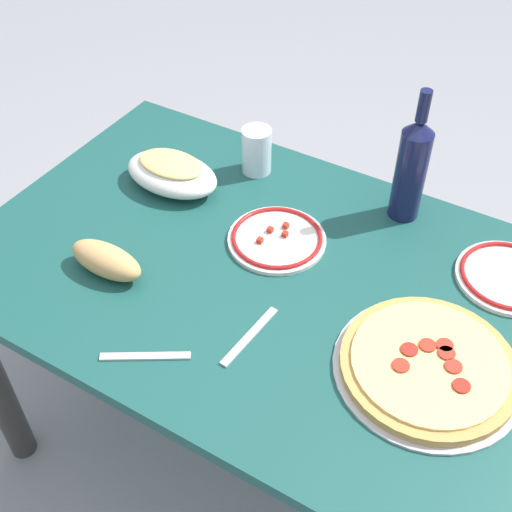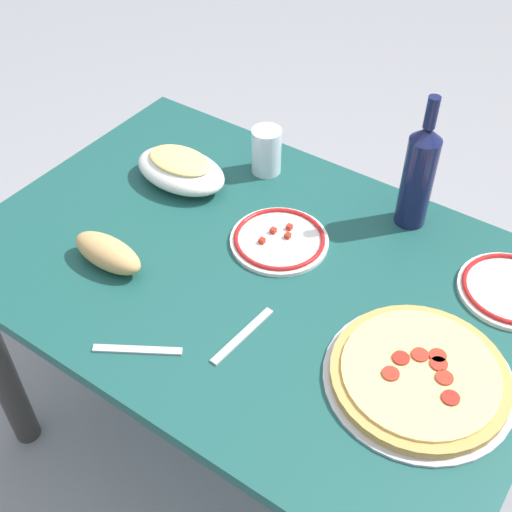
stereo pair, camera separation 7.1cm
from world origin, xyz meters
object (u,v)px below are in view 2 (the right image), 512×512
object	(u,v)px
pepperoni_pizza	(419,375)
baked_pasta_dish	(181,169)
dining_table	(256,304)
side_plate_near	(281,240)
water_glass	(266,151)
bread_loaf	(108,253)
side_plate_far	(511,289)
wine_bottle	(419,175)

from	to	relation	value
pepperoni_pizza	baked_pasta_dish	xyz separation A→B (m)	(0.73, -0.21, 0.03)
dining_table	side_plate_near	xyz separation A→B (m)	(-0.00, -0.09, 0.13)
water_glass	side_plate_near	bearing A→B (deg)	131.03
baked_pasta_dish	bread_loaf	size ratio (longest dim) A/B	1.37
water_glass	bread_loaf	world-z (taller)	water_glass
water_glass	bread_loaf	size ratio (longest dim) A/B	0.67
dining_table	side_plate_near	bearing A→B (deg)	-92.67
dining_table	side_plate_near	size ratio (longest dim) A/B	5.65
dining_table	side_plate_far	size ratio (longest dim) A/B	5.68
water_glass	dining_table	bearing A→B (deg)	120.47
baked_pasta_dish	side_plate_near	distance (m)	0.32
dining_table	side_plate_far	world-z (taller)	side_plate_far
baked_pasta_dish	wine_bottle	bearing A→B (deg)	-160.31
side_plate_near	pepperoni_pizza	bearing A→B (deg)	158.01
dining_table	wine_bottle	distance (m)	0.46
pepperoni_pizza	side_plate_far	bearing A→B (deg)	-101.63
side_plate_near	side_plate_far	bearing A→B (deg)	-162.87
dining_table	pepperoni_pizza	xyz separation A→B (m)	(-0.41, 0.07, 0.14)
side_plate_far	wine_bottle	bearing A→B (deg)	-18.04
pepperoni_pizza	side_plate_near	bearing A→B (deg)	-21.99
side_plate_near	wine_bottle	bearing A→B (deg)	-130.73
dining_table	side_plate_near	distance (m)	0.16
baked_pasta_dish	side_plate_near	world-z (taller)	baked_pasta_dish
pepperoni_pizza	wine_bottle	distance (m)	0.46
baked_pasta_dish	bread_loaf	bearing A→B (deg)	100.11
water_glass	side_plate_near	size ratio (longest dim) A/B	0.54
pepperoni_pizza	wine_bottle	size ratio (longest dim) A/B	1.09
side_plate_near	side_plate_far	xyz separation A→B (m)	(-0.47, -0.14, -0.00)
side_plate_far	water_glass	bearing A→B (deg)	-5.23
dining_table	wine_bottle	bearing A→B (deg)	-122.32
pepperoni_pizza	side_plate_far	distance (m)	0.31
dining_table	water_glass	world-z (taller)	water_glass
side_plate_near	dining_table	bearing A→B (deg)	87.33
wine_bottle	side_plate_far	bearing A→B (deg)	161.96
pepperoni_pizza	baked_pasta_dish	size ratio (longest dim) A/B	1.45
dining_table	side_plate_near	world-z (taller)	side_plate_near
bread_loaf	dining_table	bearing A→B (deg)	-146.40
side_plate_far	baked_pasta_dish	bearing A→B (deg)	7.12
wine_bottle	bread_loaf	xyz separation A→B (m)	(0.46, 0.50, -0.10)
pepperoni_pizza	baked_pasta_dish	distance (m)	0.76
side_plate_near	bread_loaf	bearing A→B (deg)	44.86
pepperoni_pizza	dining_table	bearing A→B (deg)	-10.14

